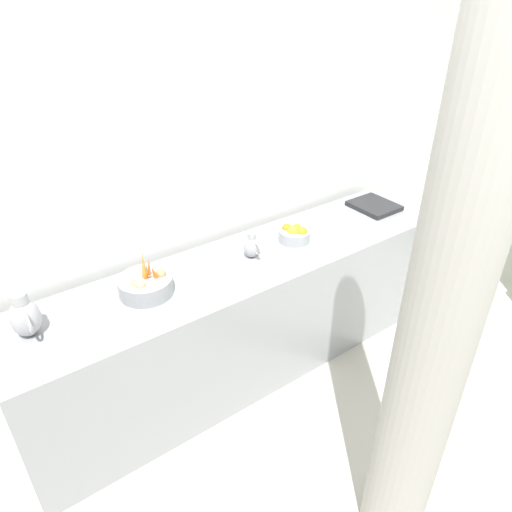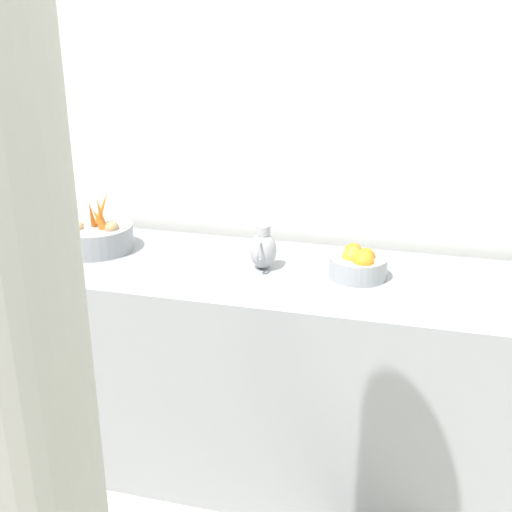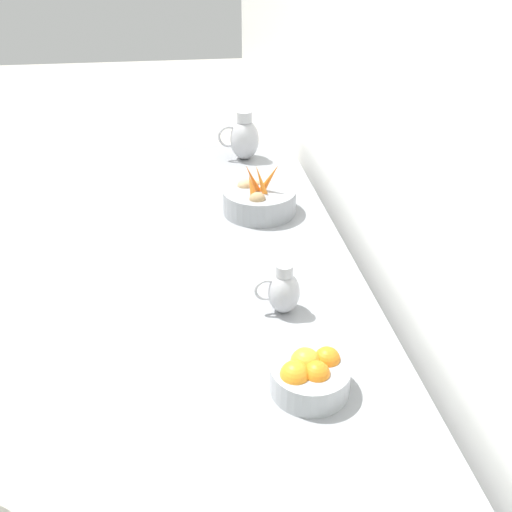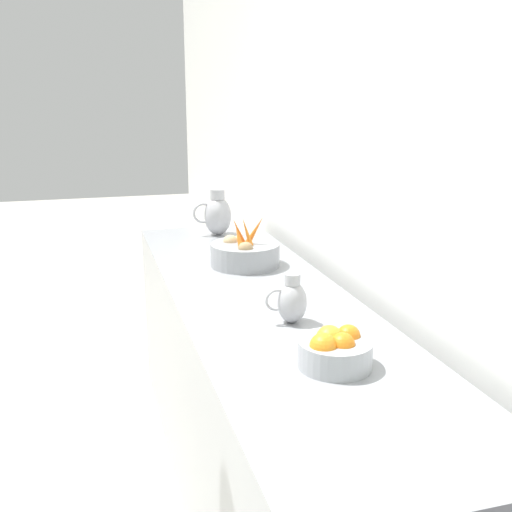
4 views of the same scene
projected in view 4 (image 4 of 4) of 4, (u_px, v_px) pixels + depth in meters
name	position (u px, v px, depth m)	size (l,w,h in m)	color
tile_wall_left	(499.00, 154.00, 1.63)	(0.10, 9.49, 3.00)	white
prep_counter	(280.00, 430.00, 2.25)	(0.67, 3.05, 0.90)	gray
vegetable_colander	(245.00, 253.00, 2.75)	(0.31, 0.31, 0.23)	gray
orange_bowl	(335.00, 350.00, 1.73)	(0.21, 0.21, 0.12)	#9EA0A5
metal_pitcher_tall	(217.00, 214.00, 3.33)	(0.21, 0.15, 0.25)	#A3A3A8
metal_pitcher_short	(291.00, 301.00, 2.06)	(0.15, 0.10, 0.17)	#A3A3A8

